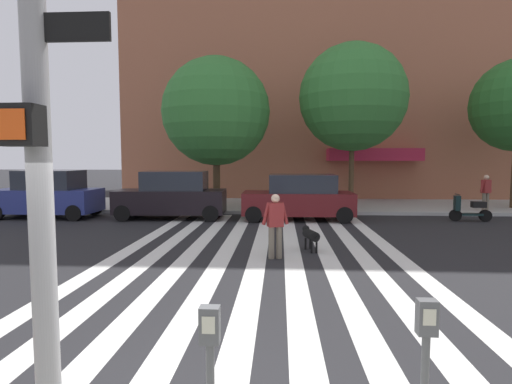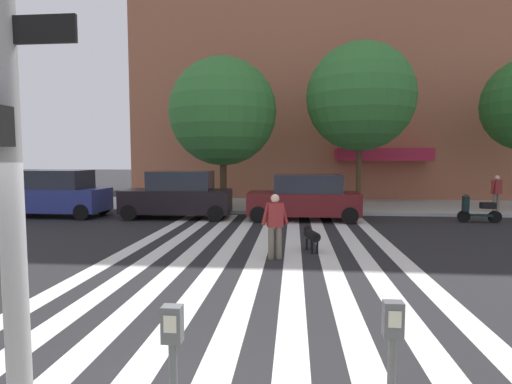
% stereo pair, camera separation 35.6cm
% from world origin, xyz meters
% --- Properties ---
extents(ground_plane, '(160.00, 160.00, 0.00)m').
position_xyz_m(ground_plane, '(0.00, 7.37, 0.00)').
color(ground_plane, '#232326').
extents(sidewalk_far, '(80.00, 6.00, 0.15)m').
position_xyz_m(sidewalk_far, '(0.00, 17.74, 0.07)').
color(sidewalk_far, '#AAABA8').
rests_on(sidewalk_far, ground_plane).
extents(crosswalk_stripes, '(7.65, 14.14, 0.01)m').
position_xyz_m(crosswalk_stripes, '(0.52, 7.37, 0.00)').
color(crosswalk_stripes, silver).
rests_on(crosswalk_stripes, ground_plane).
extents(apartment_block, '(31.93, 14.44, 26.51)m').
position_xyz_m(apartment_block, '(7.40, 27.26, 13.25)').
color(apartment_block, '#A15F45').
rests_on(apartment_block, ground_plane).
extents(traffic_light_pole, '(0.74, 0.46, 5.80)m').
position_xyz_m(traffic_light_pole, '(-0.67, -0.73, 3.52)').
color(traffic_light_pole, gray).
rests_on(traffic_light_pole, sidewalk_near).
extents(parking_meter_curbside, '(0.14, 0.11, 1.36)m').
position_xyz_m(parking_meter_curbside, '(0.60, -0.85, 1.03)').
color(parking_meter_curbside, '#515456').
rests_on(parking_meter_curbside, sidewalk_near).
extents(parking_meter_second_along, '(0.14, 0.11, 1.36)m').
position_xyz_m(parking_meter_second_along, '(2.15, -0.62, 1.03)').
color(parking_meter_second_along, '#515456').
rests_on(parking_meter_second_along, sidewalk_near).
extents(parked_car_near_curb, '(4.31, 2.05, 2.03)m').
position_xyz_m(parked_car_near_curb, '(-8.85, 13.25, 0.97)').
color(parked_car_near_curb, navy).
rests_on(parked_car_near_curb, ground_plane).
extents(parked_car_behind_first, '(4.58, 2.01, 2.00)m').
position_xyz_m(parked_car_behind_first, '(-3.45, 13.25, 0.96)').
color(parked_car_behind_first, black).
rests_on(parked_car_behind_first, ground_plane).
extents(parked_car_third_in_line, '(4.52, 2.06, 1.87)m').
position_xyz_m(parked_car_third_in_line, '(1.86, 13.25, 0.92)').
color(parked_car_third_in_line, '#5B161A').
rests_on(parked_car_third_in_line, ground_plane).
extents(parked_scooter, '(1.63, 0.50, 1.11)m').
position_xyz_m(parked_scooter, '(8.73, 13.16, 0.48)').
color(parked_scooter, black).
rests_on(parked_scooter, ground_plane).
extents(street_tree_nearest, '(5.11, 5.11, 7.16)m').
position_xyz_m(street_tree_nearest, '(-1.97, 15.86, 4.74)').
color(street_tree_nearest, '#4C3823').
rests_on(street_tree_nearest, sidewalk_far).
extents(street_tree_middle, '(5.13, 5.13, 7.85)m').
position_xyz_m(street_tree_middle, '(4.54, 16.44, 5.43)').
color(street_tree_middle, '#4C3823').
rests_on(street_tree_middle, sidewalk_far).
extents(pedestrian_dog_walker, '(0.70, 0.34, 1.64)m').
position_xyz_m(pedestrian_dog_walker, '(0.96, 6.60, 0.93)').
color(pedestrian_dog_walker, '#6B6051').
rests_on(pedestrian_dog_walker, ground_plane).
extents(dog_on_leash, '(0.46, 1.06, 0.65)m').
position_xyz_m(dog_on_leash, '(1.91, 7.54, 0.44)').
color(dog_on_leash, black).
rests_on(dog_on_leash, ground_plane).
extents(pedestrian_bystander, '(0.68, 0.38, 1.64)m').
position_xyz_m(pedestrian_bystander, '(10.41, 15.42, 1.08)').
color(pedestrian_bystander, '#6B6051').
rests_on(pedestrian_bystander, sidewalk_far).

